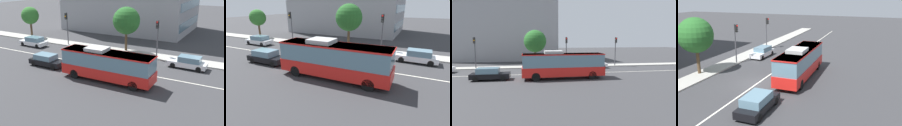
{
  "view_description": "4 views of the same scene",
  "coord_description": "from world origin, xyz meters",
  "views": [
    {
      "loc": [
        15.9,
        -25.03,
        10.34
      ],
      "look_at": [
        3.27,
        -2.11,
        1.5
      ],
      "focal_mm": 40.87,
      "sensor_mm": 36.0,
      "label": 1
    },
    {
      "loc": [
        9.91,
        -16.1,
        6.29
      ],
      "look_at": [
        3.35,
        -2.48,
        1.09
      ],
      "focal_mm": 27.38,
      "sensor_mm": 36.0,
      "label": 2
    },
    {
      "loc": [
        -0.34,
        -27.28,
        4.9
      ],
      "look_at": [
        3.87,
        -1.62,
        1.71
      ],
      "focal_mm": 31.65,
      "sensor_mm": 36.0,
      "label": 3
    },
    {
      "loc": [
        -20.39,
        -11.4,
        8.86
      ],
      "look_at": [
        3.17,
        -2.37,
        1.58
      ],
      "focal_mm": 38.69,
      "sensor_mm": 36.0,
      "label": 4
    }
  ],
  "objects": [
    {
      "name": "sedan_black",
      "position": [
        -5.34,
        -2.96,
        0.72
      ],
      "size": [
        4.52,
        1.86,
        1.46
      ],
      "rotation": [
        0.0,
        0.0,
        0.01
      ],
      "color": "black",
      "rests_on": "ground_plane"
    },
    {
      "name": "lane_centre_line",
      "position": [
        0.0,
        0.0,
        0.01
      ],
      "size": [
        76.0,
        0.16,
        0.01
      ],
      "primitive_type": "cube",
      "color": "silver",
      "rests_on": "ground_plane"
    },
    {
      "name": "sedan_white_ahead",
      "position": [
        9.96,
        4.53,
        0.72
      ],
      "size": [
        4.54,
        1.9,
        1.46
      ],
      "rotation": [
        0.0,
        0.0,
        3.12
      ],
      "color": "white",
      "rests_on": "ground_plane"
    },
    {
      "name": "transit_bus",
      "position": [
        3.45,
        -3.48,
        1.81
      ],
      "size": [
        10.03,
        2.63,
        3.46
      ],
      "rotation": [
        0.0,
        0.0,
        0.01
      ],
      "color": "red",
      "rests_on": "ground_plane"
    },
    {
      "name": "street_tree_kerbside_left",
      "position": [
        0.27,
        7.57,
        4.48
      ],
      "size": [
        3.9,
        3.9,
        6.45
      ],
      "color": "#4C3823",
      "rests_on": "ground_plane"
    },
    {
      "name": "traffic_light_mid_block",
      "position": [
        5.5,
        5.9,
        3.56
      ],
      "size": [
        0.33,
        0.62,
        5.2
      ],
      "rotation": [
        0.0,
        0.0,
        -1.62
      ],
      "color": "#47474C",
      "rests_on": "ground_plane"
    },
    {
      "name": "traffic_light_far_corner",
      "position": [
        -9.32,
        6.13,
        3.56
      ],
      "size": [
        0.34,
        0.62,
        5.2
      ],
      "rotation": [
        0.0,
        0.0,
        -1.51
      ],
      "color": "#47474C",
      "rests_on": "ground_plane"
    },
    {
      "name": "sidewalk_kerb",
      "position": [
        0.0,
        7.02,
        0.07
      ],
      "size": [
        80.0,
        2.57,
        0.14
      ],
      "primitive_type": "cube",
      "color": "#9E9B93",
      "rests_on": "ground_plane"
    },
    {
      "name": "sedan_white",
      "position": [
        -13.79,
        3.28,
        0.72
      ],
      "size": [
        4.51,
        1.84,
        1.46
      ],
      "rotation": [
        0.0,
        0.0,
        3.15
      ],
      "color": "white",
      "rests_on": "ground_plane"
    },
    {
      "name": "ground_plane",
      "position": [
        0.0,
        0.0,
        0.0
      ],
      "size": [
        160.0,
        160.0,
        0.0
      ],
      "primitive_type": "plane",
      "color": "#333335"
    },
    {
      "name": "street_tree_kerbside_centre",
      "position": [
        -18.66,
        7.66,
        3.88
      ],
      "size": [
        3.03,
        3.03,
        5.43
      ],
      "color": "#4C3823",
      "rests_on": "ground_plane"
    }
  ]
}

